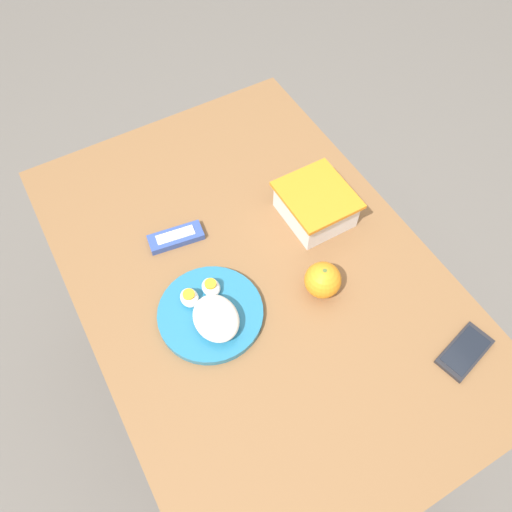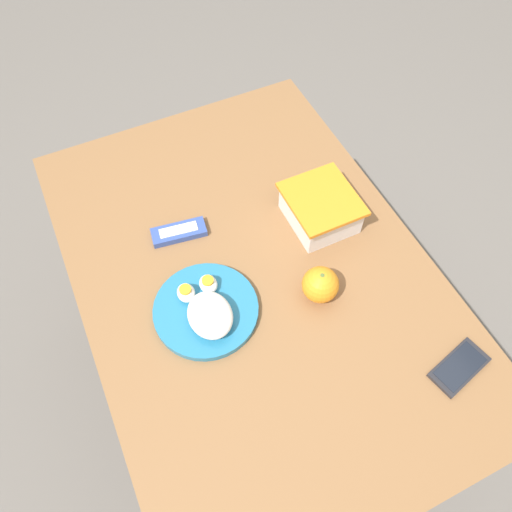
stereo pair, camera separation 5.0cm
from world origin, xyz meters
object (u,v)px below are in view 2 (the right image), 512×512
food_container (320,210)px  orange_fruit (320,285)px  rice_plate (207,310)px  candy_bar (179,232)px  cell_phone (459,367)px

food_container → orange_fruit: size_ratio=2.12×
rice_plate → orange_fruit: bearing=76.7°
rice_plate → candy_bar: size_ratio=1.69×
orange_fruit → rice_plate: bearing=-103.3°
food_container → orange_fruit: 0.21m
candy_bar → cell_phone: (0.57, 0.41, -0.00)m
orange_fruit → food_container: bearing=150.9°
candy_bar → rice_plate: bearing=-4.8°
food_container → cell_phone: size_ratio=1.25×
orange_fruit → cell_phone: (0.28, 0.18, -0.04)m
cell_phone → candy_bar: bearing=-144.4°
candy_bar → cell_phone: size_ratio=0.98×
candy_bar → orange_fruit: bearing=38.3°
food_container → orange_fruit: bearing=-29.1°
rice_plate → cell_phone: (0.34, 0.43, -0.02)m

